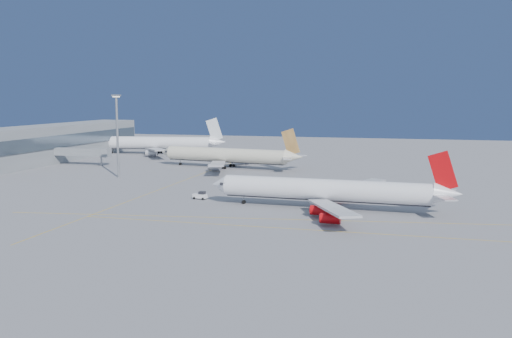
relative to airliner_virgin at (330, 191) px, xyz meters
name	(u,v)px	position (x,y,z in m)	size (l,w,h in m)	color
ground	(274,213)	(-11.76, -8.52, -4.50)	(500.00, 500.00, 0.00)	slate
terminal	(56,143)	(-126.70, 76.48, 3.01)	(18.40, 110.00, 15.00)	gray
jet_bridge	(85,152)	(-104.87, 63.48, 0.67)	(23.60, 3.60, 6.90)	gray
taxiway_lines	(222,205)	(-26.48, -2.17, -4.49)	(118.86, 140.00, 0.02)	#D0A00B
airliner_virgin	(330,191)	(0.00, 0.00, 0.00)	(60.56, 54.36, 14.94)	white
airliner_etihad	(229,155)	(-47.65, 69.92, 0.25)	(59.75, 54.62, 15.63)	beige
airliner_third	(158,143)	(-95.34, 111.27, 0.72)	(64.29, 58.73, 17.27)	white
pushback_tug	(201,195)	(-34.73, 4.69, -3.54)	(3.95, 2.74, 2.09)	white
light_mast	(117,129)	(-75.53, 35.96, 11.75)	(2.38, 2.38, 27.54)	gray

